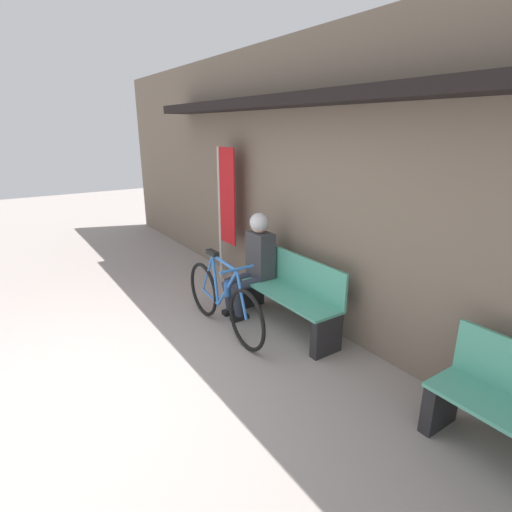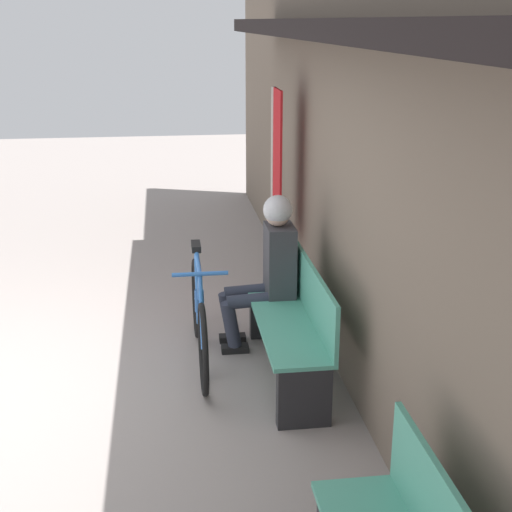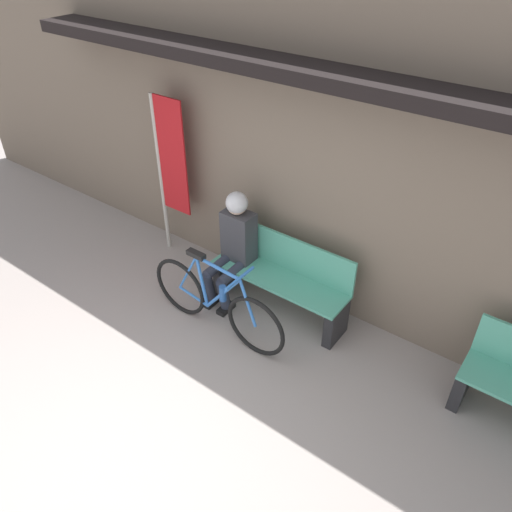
% 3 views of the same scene
% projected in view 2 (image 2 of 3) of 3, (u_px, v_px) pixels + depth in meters
% --- Properties ---
extents(storefront_wall, '(12.00, 0.56, 3.20)m').
position_uv_depth(storefront_wall, '(355.00, 157.00, 4.84)').
color(storefront_wall, '#756656').
rests_on(storefront_wall, ground_plane).
extents(park_bench_near, '(1.51, 0.42, 0.85)m').
position_uv_depth(park_bench_near, '(293.00, 327.00, 5.26)').
color(park_bench_near, '#51A88E').
rests_on(park_bench_near, ground_plane).
extents(bicycle, '(1.65, 0.40, 0.90)m').
position_uv_depth(bicycle, '(199.00, 317.00, 5.49)').
color(bicycle, black).
rests_on(bicycle, ground_plane).
extents(person_seated, '(0.34, 0.60, 1.26)m').
position_uv_depth(person_seated, '(269.00, 262.00, 5.66)').
color(person_seated, '#2D3342').
rests_on(person_seated, ground_plane).
extents(banner_pole, '(0.45, 0.05, 1.97)m').
position_uv_depth(banner_pole, '(276.00, 174.00, 6.58)').
color(banner_pole, '#B7B2A8').
rests_on(banner_pole, ground_plane).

